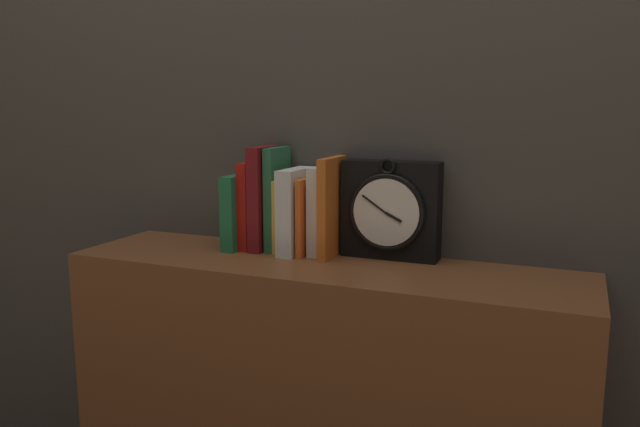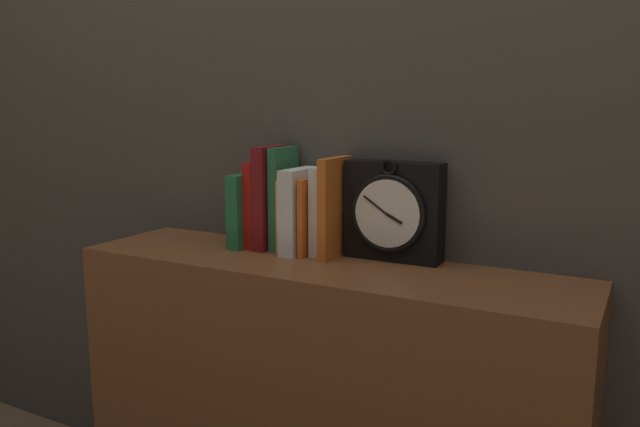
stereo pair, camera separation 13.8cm
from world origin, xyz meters
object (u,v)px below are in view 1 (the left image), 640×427
at_px(book_slot3_green, 278,199).
at_px(book_slot7_white, 323,211).
at_px(book_slot4_yellow, 286,215).
at_px(clock, 390,210).
at_px(book_slot1_red, 253,205).
at_px(book_slot2_maroon, 264,198).
at_px(book_slot0_green, 240,211).
at_px(book_slot5_white, 296,211).
at_px(book_slot8_orange, 333,207).
at_px(book_slot6_orange, 309,216).

bearing_deg(book_slot3_green, book_slot7_white, -0.34).
bearing_deg(book_slot4_yellow, clock, 4.61).
relative_size(book_slot1_red, book_slot2_maroon, 0.85).
height_order(clock, book_slot3_green, book_slot3_green).
relative_size(book_slot3_green, book_slot4_yellow, 1.43).
xyz_separation_m(book_slot0_green, book_slot5_white, (0.15, 0.00, 0.01)).
bearing_deg(book_slot3_green, book_slot2_maroon, -167.59).
relative_size(book_slot1_red, book_slot3_green, 0.85).
height_order(book_slot4_yellow, book_slot7_white, book_slot7_white).
distance_m(book_slot4_yellow, book_slot8_orange, 0.13).
bearing_deg(book_slot1_red, book_slot7_white, 1.17).
relative_size(book_slot2_maroon, book_slot4_yellow, 1.44).
height_order(book_slot3_green, book_slot7_white, book_slot3_green).
xyz_separation_m(book_slot2_maroon, book_slot3_green, (0.03, 0.01, -0.00)).
bearing_deg(book_slot4_yellow, book_slot6_orange, -7.42).
bearing_deg(book_slot7_white, book_slot6_orange, -163.02).
xyz_separation_m(book_slot4_yellow, book_slot6_orange, (0.07, -0.01, 0.00)).
height_order(book_slot0_green, book_slot5_white, book_slot5_white).
bearing_deg(book_slot2_maroon, book_slot7_white, 2.43).
relative_size(book_slot2_maroon, book_slot8_orange, 1.08).
bearing_deg(book_slot2_maroon, book_slot5_white, -5.24).
xyz_separation_m(book_slot1_red, book_slot2_maroon, (0.03, -0.00, 0.02)).
xyz_separation_m(book_slot2_maroon, book_slot4_yellow, (0.06, 0.01, -0.04)).
bearing_deg(book_slot1_red, book_slot5_white, -5.07).
distance_m(book_slot0_green, book_slot1_red, 0.04).
bearing_deg(book_slot5_white, book_slot3_green, 164.62).
relative_size(book_slot1_red, book_slot6_orange, 1.17).
relative_size(clock, book_slot2_maroon, 0.93).
xyz_separation_m(book_slot3_green, book_slot7_white, (0.12, -0.00, -0.02)).
bearing_deg(book_slot7_white, book_slot4_yellow, -179.47).
distance_m(book_slot2_maroon, book_slot8_orange, 0.18).
distance_m(book_slot4_yellow, book_slot6_orange, 0.07).
bearing_deg(book_slot2_maroon, book_slot8_orange, -2.09).
bearing_deg(book_slot6_orange, book_slot3_green, 173.45).
relative_size(book_slot4_yellow, book_slot7_white, 0.84).
bearing_deg(book_slot6_orange, book_slot5_white, -171.26).
distance_m(clock, book_slot1_red, 0.35).
relative_size(clock, book_slot8_orange, 1.01).
height_order(book_slot1_red, book_slot2_maroon, book_slot2_maroon).
distance_m(book_slot0_green, book_slot2_maroon, 0.07).
bearing_deg(book_slot6_orange, book_slot7_white, 16.98).
bearing_deg(book_slot7_white, book_slot0_green, -176.00).
height_order(clock, book_slot0_green, clock).
bearing_deg(clock, book_slot5_white, -171.29).
bearing_deg(book_slot2_maroon, book_slot6_orange, -1.42).
bearing_deg(book_slot5_white, book_slot7_white, 12.79).
bearing_deg(book_slot6_orange, book_slot1_red, 177.89).
height_order(book_slot1_red, book_slot4_yellow, book_slot1_red).
bearing_deg(book_slot6_orange, book_slot2_maroon, 178.58).
bearing_deg(book_slot5_white, book_slot0_green, -179.81).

